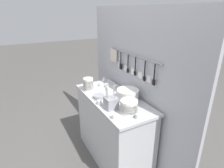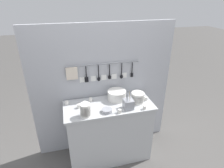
{
  "view_description": "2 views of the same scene",
  "coord_description": "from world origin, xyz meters",
  "px_view_note": "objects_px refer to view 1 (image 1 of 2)",
  "views": [
    {
      "loc": [
        1.69,
        -0.93,
        1.79
      ],
      "look_at": [
        0.01,
        -0.02,
        1.03
      ],
      "focal_mm": 30.0,
      "sensor_mm": 36.0,
      "label": 1
    },
    {
      "loc": [
        -0.48,
        -1.98,
        2.13
      ],
      "look_at": [
        0.04,
        -0.0,
        1.14
      ],
      "focal_mm": 30.0,
      "sensor_mm": 36.0,
      "label": 2
    }
  ],
  "objects_px": {
    "cutlery_caddy": "(111,103)",
    "cup_front_right": "(107,86)",
    "cup_centre": "(138,117)",
    "cup_by_caddy": "(104,80)",
    "cup_back_right": "(101,84)",
    "plate_stack": "(128,95)",
    "cup_edge_far": "(115,87)",
    "bowl_stack_short_front": "(129,107)",
    "bowl_stack_nested_right": "(88,84)",
    "cup_front_left": "(99,102)",
    "cup_back_left": "(114,117)",
    "steel_mixing_bowl": "(99,97)"
  },
  "relations": [
    {
      "from": "plate_stack",
      "to": "cup_front_right",
      "type": "height_order",
      "value": "plate_stack"
    },
    {
      "from": "cup_edge_far",
      "to": "cup_front_right",
      "type": "height_order",
      "value": "same"
    },
    {
      "from": "cup_front_right",
      "to": "plate_stack",
      "type": "bearing_deg",
      "value": 4.27
    },
    {
      "from": "cup_centre",
      "to": "cup_by_caddy",
      "type": "height_order",
      "value": "same"
    },
    {
      "from": "cup_back_right",
      "to": "cup_front_right",
      "type": "bearing_deg",
      "value": 32.96
    },
    {
      "from": "plate_stack",
      "to": "cup_back_right",
      "type": "bearing_deg",
      "value": -170.89
    },
    {
      "from": "bowl_stack_short_front",
      "to": "cup_back_left",
      "type": "bearing_deg",
      "value": -82.92
    },
    {
      "from": "steel_mixing_bowl",
      "to": "cup_back_left",
      "type": "relative_size",
      "value": 2.58
    },
    {
      "from": "cutlery_caddy",
      "to": "cup_front_left",
      "type": "bearing_deg",
      "value": -152.91
    },
    {
      "from": "bowl_stack_short_front",
      "to": "cup_back_left",
      "type": "height_order",
      "value": "bowl_stack_short_front"
    },
    {
      "from": "cup_front_left",
      "to": "cup_front_right",
      "type": "bearing_deg",
      "value": 143.21
    },
    {
      "from": "bowl_stack_nested_right",
      "to": "plate_stack",
      "type": "height_order",
      "value": "bowl_stack_nested_right"
    },
    {
      "from": "steel_mixing_bowl",
      "to": "cup_back_left",
      "type": "bearing_deg",
      "value": -7.09
    },
    {
      "from": "cup_centre",
      "to": "bowl_stack_nested_right",
      "type": "bearing_deg",
      "value": -169.46
    },
    {
      "from": "bowl_stack_nested_right",
      "to": "cup_edge_far",
      "type": "relative_size",
      "value": 3.32
    },
    {
      "from": "bowl_stack_short_front",
      "to": "cup_back_right",
      "type": "distance_m",
      "value": 0.76
    },
    {
      "from": "bowl_stack_nested_right",
      "to": "cup_front_right",
      "type": "bearing_deg",
      "value": 85.89
    },
    {
      "from": "steel_mixing_bowl",
      "to": "cutlery_caddy",
      "type": "distance_m",
      "value": 0.28
    },
    {
      "from": "cup_front_left",
      "to": "plate_stack",
      "type": "bearing_deg",
      "value": 80.06
    },
    {
      "from": "plate_stack",
      "to": "cup_by_caddy",
      "type": "distance_m",
      "value": 0.65
    },
    {
      "from": "cutlery_caddy",
      "to": "cup_front_right",
      "type": "bearing_deg",
      "value": 156.99
    },
    {
      "from": "steel_mixing_bowl",
      "to": "cup_front_left",
      "type": "bearing_deg",
      "value": -22.03
    },
    {
      "from": "cup_back_right",
      "to": "cup_back_left",
      "type": "bearing_deg",
      "value": -16.84
    },
    {
      "from": "bowl_stack_nested_right",
      "to": "cup_back_left",
      "type": "height_order",
      "value": "bowl_stack_nested_right"
    },
    {
      "from": "bowl_stack_short_front",
      "to": "cup_front_right",
      "type": "relative_size",
      "value": 3.41
    },
    {
      "from": "cup_centre",
      "to": "cup_front_left",
      "type": "bearing_deg",
      "value": -155.8
    },
    {
      "from": "bowl_stack_nested_right",
      "to": "cup_centre",
      "type": "distance_m",
      "value": 0.84
    },
    {
      "from": "cup_front_right",
      "to": "bowl_stack_short_front",
      "type": "bearing_deg",
      "value": -9.08
    },
    {
      "from": "plate_stack",
      "to": "cup_back_left",
      "type": "xyz_separation_m",
      "value": [
        0.26,
        -0.32,
        -0.04
      ]
    },
    {
      "from": "cup_edge_far",
      "to": "cup_back_left",
      "type": "xyz_separation_m",
      "value": [
        0.61,
        -0.35,
        0.0
      ]
    },
    {
      "from": "plate_stack",
      "to": "cup_front_right",
      "type": "xyz_separation_m",
      "value": [
        -0.43,
        -0.03,
        -0.04
      ]
    },
    {
      "from": "cup_edge_far",
      "to": "cup_back_left",
      "type": "relative_size",
      "value": 1.0
    },
    {
      "from": "bowl_stack_nested_right",
      "to": "cup_edge_far",
      "type": "xyz_separation_m",
      "value": [
        0.11,
        0.31,
        -0.06
      ]
    },
    {
      "from": "bowl_stack_nested_right",
      "to": "cup_edge_far",
      "type": "height_order",
      "value": "bowl_stack_nested_right"
    },
    {
      "from": "cup_back_right",
      "to": "cup_centre",
      "type": "height_order",
      "value": "same"
    },
    {
      "from": "bowl_stack_nested_right",
      "to": "plate_stack",
      "type": "xyz_separation_m",
      "value": [
        0.45,
        0.28,
        -0.02
      ]
    },
    {
      "from": "cup_centre",
      "to": "bowl_stack_short_front",
      "type": "bearing_deg",
      "value": -173.58
    },
    {
      "from": "bowl_stack_short_front",
      "to": "cutlery_caddy",
      "type": "relative_size",
      "value": 0.63
    },
    {
      "from": "plate_stack",
      "to": "bowl_stack_short_front",
      "type": "bearing_deg",
      "value": -30.24
    },
    {
      "from": "cutlery_caddy",
      "to": "cup_centre",
      "type": "height_order",
      "value": "cutlery_caddy"
    },
    {
      "from": "cup_back_right",
      "to": "cup_by_caddy",
      "type": "xyz_separation_m",
      "value": [
        -0.14,
        0.12,
        0.0
      ]
    },
    {
      "from": "cup_back_left",
      "to": "cutlery_caddy",
      "type": "bearing_deg",
      "value": 160.33
    },
    {
      "from": "bowl_stack_nested_right",
      "to": "steel_mixing_bowl",
      "type": "relative_size",
      "value": 1.29
    },
    {
      "from": "cutlery_caddy",
      "to": "cup_centre",
      "type": "xyz_separation_m",
      "value": [
        0.29,
        0.12,
        -0.04
      ]
    },
    {
      "from": "steel_mixing_bowl",
      "to": "cup_edge_far",
      "type": "relative_size",
      "value": 2.58
    },
    {
      "from": "bowl_stack_short_front",
      "to": "cup_centre",
      "type": "relative_size",
      "value": 3.41
    },
    {
      "from": "cup_back_right",
      "to": "steel_mixing_bowl",
      "type": "bearing_deg",
      "value": -29.39
    },
    {
      "from": "bowl_stack_nested_right",
      "to": "bowl_stack_short_front",
      "type": "height_order",
      "value": "bowl_stack_nested_right"
    },
    {
      "from": "cup_centre",
      "to": "cup_front_right",
      "type": "xyz_separation_m",
      "value": [
        -0.8,
        0.09,
        0.0
      ]
    },
    {
      "from": "bowl_stack_short_front",
      "to": "cup_back_right",
      "type": "relative_size",
      "value": 3.41
    }
  ]
}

